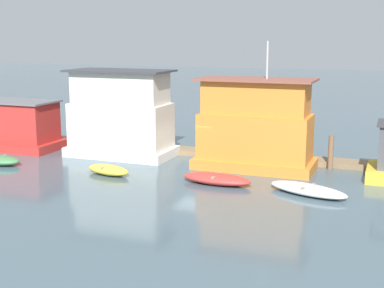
{
  "coord_description": "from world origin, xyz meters",
  "views": [
    {
      "loc": [
        10.68,
        -28.87,
        7.38
      ],
      "look_at": [
        0.0,
        -1.0,
        1.4
      ],
      "focal_mm": 50.0,
      "sensor_mm": 36.0,
      "label": 1
    }
  ],
  "objects_px": {
    "houseboat_red": "(10,125)",
    "dinghy_white": "(308,190)",
    "houseboat_orange": "(255,127)",
    "mooring_post_near_left": "(331,152)",
    "dinghy_yellow": "(108,170)",
    "mooring_post_far_left": "(381,155)",
    "houseboat_white": "(121,116)",
    "dinghy_red": "(217,179)"
  },
  "relations": [
    {
      "from": "houseboat_white",
      "to": "houseboat_orange",
      "type": "distance_m",
      "value": 8.71
    },
    {
      "from": "houseboat_red",
      "to": "mooring_post_far_left",
      "type": "height_order",
      "value": "houseboat_red"
    },
    {
      "from": "dinghy_yellow",
      "to": "mooring_post_far_left",
      "type": "relative_size",
      "value": 1.45
    },
    {
      "from": "mooring_post_far_left",
      "to": "mooring_post_near_left",
      "type": "bearing_deg",
      "value": 180.0
    },
    {
      "from": "houseboat_red",
      "to": "dinghy_white",
      "type": "xyz_separation_m",
      "value": [
        20.65,
        -3.95,
        -1.29
      ]
    },
    {
      "from": "dinghy_white",
      "to": "mooring_post_near_left",
      "type": "xyz_separation_m",
      "value": [
        0.39,
        5.5,
        0.75
      ]
    },
    {
      "from": "houseboat_white",
      "to": "dinghy_red",
      "type": "xyz_separation_m",
      "value": [
        7.75,
        -4.21,
        -2.25
      ]
    },
    {
      "from": "houseboat_red",
      "to": "dinghy_white",
      "type": "distance_m",
      "value": 21.06
    },
    {
      "from": "dinghy_yellow",
      "to": "dinghy_white",
      "type": "bearing_deg",
      "value": 0.55
    },
    {
      "from": "dinghy_red",
      "to": "dinghy_white",
      "type": "xyz_separation_m",
      "value": [
        4.65,
        -0.18,
        -0.04
      ]
    },
    {
      "from": "houseboat_red",
      "to": "dinghy_red",
      "type": "xyz_separation_m",
      "value": [
        16.0,
        -3.76,
        -1.25
      ]
    },
    {
      "from": "houseboat_red",
      "to": "dinghy_white",
      "type": "height_order",
      "value": "houseboat_red"
    },
    {
      "from": "houseboat_white",
      "to": "houseboat_red",
      "type": "bearing_deg",
      "value": -176.91
    },
    {
      "from": "mooring_post_near_left",
      "to": "houseboat_red",
      "type": "bearing_deg",
      "value": -175.78
    },
    {
      "from": "houseboat_white",
      "to": "dinghy_yellow",
      "type": "distance_m",
      "value": 5.28
    },
    {
      "from": "houseboat_red",
      "to": "dinghy_yellow",
      "type": "relative_size",
      "value": 2.42
    },
    {
      "from": "houseboat_orange",
      "to": "mooring_post_near_left",
      "type": "relative_size",
      "value": 3.66
    },
    {
      "from": "houseboat_orange",
      "to": "mooring_post_far_left",
      "type": "bearing_deg",
      "value": 11.25
    },
    {
      "from": "houseboat_orange",
      "to": "dinghy_white",
      "type": "relative_size",
      "value": 1.69
    },
    {
      "from": "dinghy_red",
      "to": "mooring_post_near_left",
      "type": "distance_m",
      "value": 7.36
    },
    {
      "from": "dinghy_white",
      "to": "mooring_post_far_left",
      "type": "distance_m",
      "value": 6.34
    },
    {
      "from": "houseboat_red",
      "to": "dinghy_yellow",
      "type": "xyz_separation_m",
      "value": [
        9.85,
        -4.05,
        -1.26
      ]
    },
    {
      "from": "dinghy_red",
      "to": "mooring_post_near_left",
      "type": "relative_size",
      "value": 1.91
    },
    {
      "from": "dinghy_white",
      "to": "houseboat_white",
      "type": "bearing_deg",
      "value": 160.49
    },
    {
      "from": "houseboat_white",
      "to": "houseboat_orange",
      "type": "bearing_deg",
      "value": -1.55
    },
    {
      "from": "mooring_post_near_left",
      "to": "mooring_post_far_left",
      "type": "bearing_deg",
      "value": 0.0
    },
    {
      "from": "houseboat_red",
      "to": "houseboat_orange",
      "type": "bearing_deg",
      "value": 0.71
    },
    {
      "from": "dinghy_yellow",
      "to": "mooring_post_far_left",
      "type": "xyz_separation_m",
      "value": [
        13.86,
        5.6,
        0.77
      ]
    },
    {
      "from": "mooring_post_far_left",
      "to": "houseboat_orange",
      "type": "bearing_deg",
      "value": -168.75
    },
    {
      "from": "houseboat_orange",
      "to": "houseboat_red",
      "type": "bearing_deg",
      "value": -179.29
    },
    {
      "from": "houseboat_red",
      "to": "houseboat_orange",
      "type": "xyz_separation_m",
      "value": [
        16.96,
        0.21,
        0.86
      ]
    },
    {
      "from": "dinghy_red",
      "to": "dinghy_white",
      "type": "relative_size",
      "value": 0.88
    },
    {
      "from": "houseboat_orange",
      "to": "mooring_post_far_left",
      "type": "height_order",
      "value": "houseboat_orange"
    },
    {
      "from": "houseboat_red",
      "to": "mooring_post_far_left",
      "type": "bearing_deg",
      "value": 3.75
    },
    {
      "from": "dinghy_red",
      "to": "dinghy_white",
      "type": "bearing_deg",
      "value": -2.24
    },
    {
      "from": "houseboat_orange",
      "to": "mooring_post_far_left",
      "type": "distance_m",
      "value": 7.01
    },
    {
      "from": "houseboat_orange",
      "to": "dinghy_yellow",
      "type": "distance_m",
      "value": 8.56
    },
    {
      "from": "dinghy_yellow",
      "to": "dinghy_red",
      "type": "xyz_separation_m",
      "value": [
        6.15,
        0.29,
        0.01
      ]
    },
    {
      "from": "houseboat_white",
      "to": "mooring_post_near_left",
      "type": "xyz_separation_m",
      "value": [
        12.78,
        1.11,
        -1.54
      ]
    },
    {
      "from": "houseboat_red",
      "to": "mooring_post_near_left",
      "type": "height_order",
      "value": "houseboat_red"
    },
    {
      "from": "houseboat_white",
      "to": "dinghy_yellow",
      "type": "bearing_deg",
      "value": -70.48
    },
    {
      "from": "houseboat_red",
      "to": "houseboat_white",
      "type": "xyz_separation_m",
      "value": [
        8.26,
        0.45,
        1.0
      ]
    }
  ]
}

